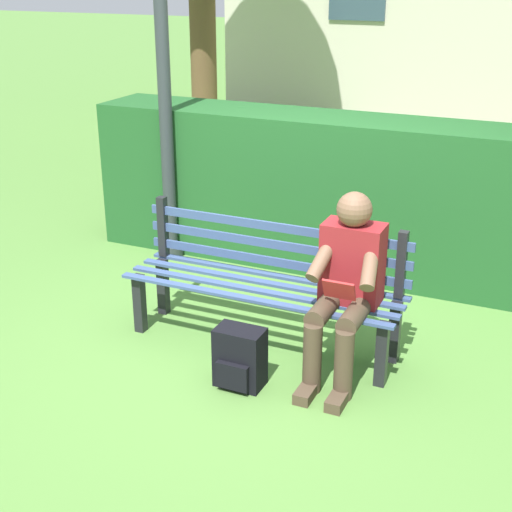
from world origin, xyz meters
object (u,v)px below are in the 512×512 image
object	(u,v)px
backpack	(240,358)
park_bench	(266,281)
person_seated	(346,283)
lamp_post	(162,35)

from	to	relation	value
backpack	park_bench	bearing A→B (deg)	-82.46
park_bench	person_seated	bearing A→B (deg)	164.03
park_bench	lamp_post	size ratio (longest dim) A/B	0.57
person_seated	lamp_post	xyz separation A→B (m)	(2.03, -1.30, 1.30)
lamp_post	person_seated	bearing A→B (deg)	147.46
park_bench	backpack	bearing A→B (deg)	97.54
backpack	person_seated	bearing A→B (deg)	-141.81
backpack	lamp_post	world-z (taller)	lamp_post
person_seated	lamp_post	bearing A→B (deg)	-32.54
park_bench	backpack	xyz separation A→B (m)	(-0.08, 0.59, -0.27)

